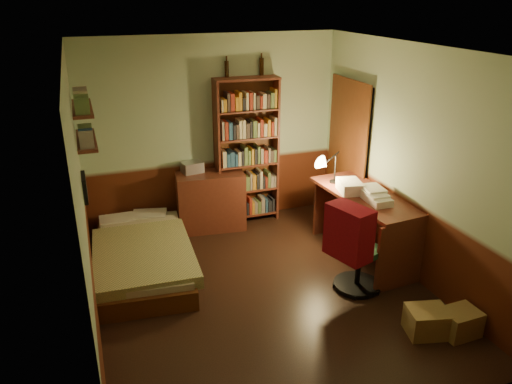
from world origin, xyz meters
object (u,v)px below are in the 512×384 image
object	(u,v)px
office_chair	(360,252)
cardboard_box_b	(427,321)
dresser	(211,201)
mini_stereo	(192,167)
bed	(141,247)
bookshelf	(247,152)
desk	(364,226)
cardboard_box_a	(460,322)
desk_lamp	(336,160)

from	to	relation	value
office_chair	cardboard_box_b	distance (m)	1.01
dresser	mini_stereo	size ratio (longest dim) A/B	3.36
bed	mini_stereo	xyz separation A→B (m)	(0.86, 0.94, 0.59)
mini_stereo	bookshelf	world-z (taller)	bookshelf
desk	cardboard_box_a	world-z (taller)	desk
dresser	office_chair	bearing A→B (deg)	-54.12
bookshelf	desk_lamp	world-z (taller)	bookshelf
dresser	cardboard_box_a	size ratio (longest dim) A/B	2.61
desk	desk_lamp	distance (m)	0.89
cardboard_box_a	office_chair	bearing A→B (deg)	115.90
dresser	cardboard_box_b	world-z (taller)	dresser
cardboard_box_a	cardboard_box_b	distance (m)	0.31
cardboard_box_b	dresser	bearing A→B (deg)	114.66
desk_lamp	cardboard_box_b	size ratio (longest dim) A/B	1.61
bookshelf	cardboard_box_a	xyz separation A→B (m)	(1.09, -3.17, -0.89)
desk	dresser	bearing A→B (deg)	132.82
mini_stereo	cardboard_box_b	bearing A→B (deg)	-73.34
desk	office_chair	world-z (taller)	office_chair
office_chair	bookshelf	bearing A→B (deg)	87.50
desk	cardboard_box_b	bearing A→B (deg)	-102.41
bed	desk	distance (m)	2.70
bookshelf	office_chair	bearing A→B (deg)	-72.08
desk	desk_lamp	size ratio (longest dim) A/B	2.58
mini_stereo	office_chair	bearing A→B (deg)	-68.19
bookshelf	office_chair	xyz separation A→B (m)	(0.58, -2.11, -0.57)
bookshelf	desk	xyz separation A→B (m)	(1.00, -1.50, -0.60)
bookshelf	cardboard_box_a	world-z (taller)	bookshelf
bed	bookshelf	bearing A→B (deg)	34.53
mini_stereo	office_chair	distance (m)	2.58
mini_stereo	cardboard_box_b	distance (m)	3.54
mini_stereo	desk_lamp	world-z (taller)	desk_lamp
dresser	bookshelf	world-z (taller)	bookshelf
desk	mini_stereo	bearing A→B (deg)	134.00
cardboard_box_a	cardboard_box_b	size ratio (longest dim) A/B	0.93
dresser	mini_stereo	distance (m)	0.54
bed	cardboard_box_a	bearing A→B (deg)	-34.10
bookshelf	cardboard_box_b	distance (m)	3.27
office_chair	cardboard_box_b	size ratio (longest dim) A/B	2.39
bed	bookshelf	size ratio (longest dim) A/B	0.97
cardboard_box_b	desk_lamp	bearing A→B (deg)	89.38
dresser	bed	bearing A→B (deg)	-136.28
mini_stereo	desk_lamp	bearing A→B (deg)	-44.03
office_chair	desk	bearing A→B (deg)	37.66
mini_stereo	office_chair	xyz separation A→B (m)	(1.35, -2.15, -0.43)
office_chair	bed	bearing A→B (deg)	133.32
mini_stereo	desk	size ratio (longest dim) A/B	0.17
bookshelf	mini_stereo	bearing A→B (deg)	179.62
desk	office_chair	size ratio (longest dim) A/B	1.74
bed	dresser	bearing A→B (deg)	42.95
desk	desk_lamp	bearing A→B (deg)	105.61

